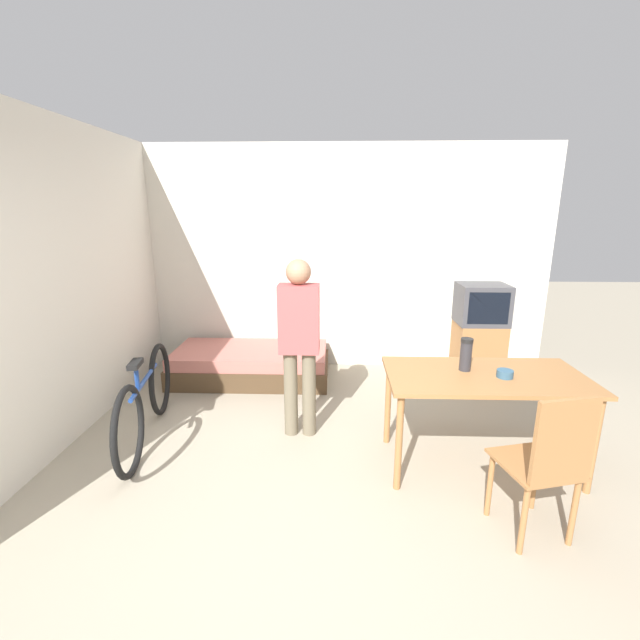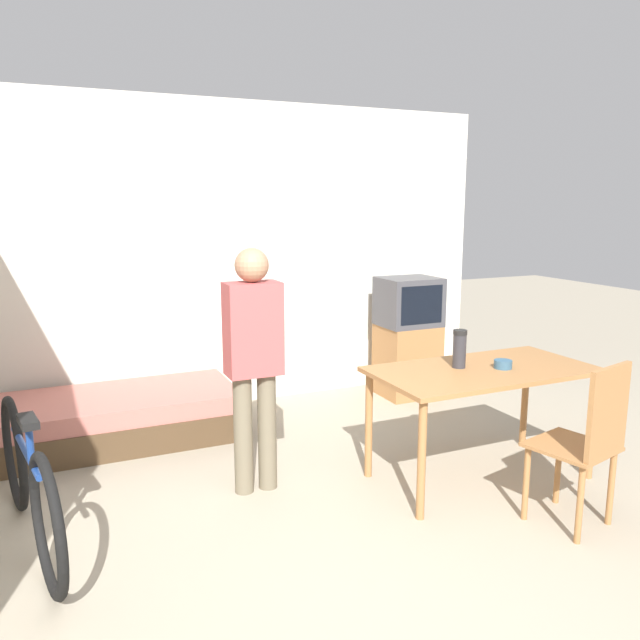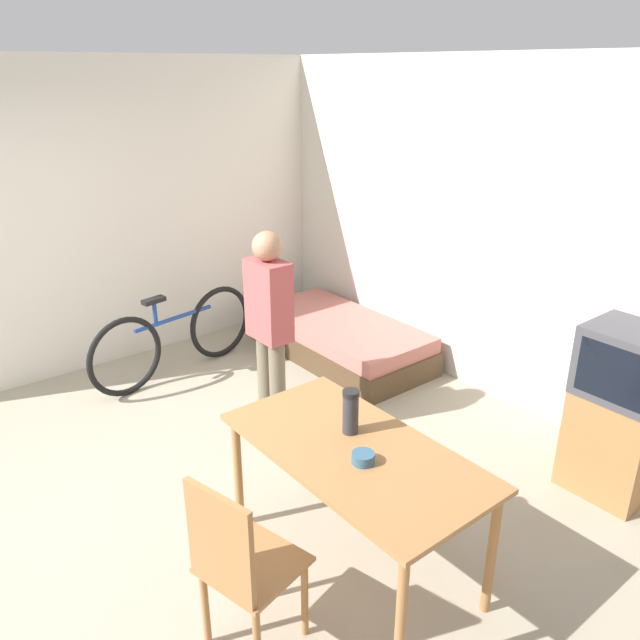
{
  "view_description": "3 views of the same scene",
  "coord_description": "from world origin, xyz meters",
  "views": [
    {
      "loc": [
        0.07,
        -1.9,
        1.96
      ],
      "look_at": [
        -0.05,
        1.78,
        1.0
      ],
      "focal_mm": 24.0,
      "sensor_mm": 36.0,
      "label": 1
    },
    {
      "loc": [
        -1.39,
        -2.04,
        1.84
      ],
      "look_at": [
        0.34,
        1.79,
        1.03
      ],
      "focal_mm": 35.0,
      "sensor_mm": 36.0,
      "label": 2
    },
    {
      "loc": [
        3.23,
        -0.73,
        2.6
      ],
      "look_at": [
        -0.09,
        1.92,
        0.86
      ],
      "focal_mm": 35.0,
      "sensor_mm": 36.0,
      "label": 3
    }
  ],
  "objects": [
    {
      "name": "wall_back",
      "position": [
        0.0,
        3.37,
        1.35
      ],
      "size": [
        5.35,
        0.06,
        2.7
      ],
      "color": "silver",
      "rests_on": "ground_plane"
    },
    {
      "name": "person_standing",
      "position": [
        -0.22,
        1.56,
        0.9
      ],
      "size": [
        0.34,
        0.21,
        1.56
      ],
      "color": "#6B604C",
      "rests_on": "ground_plane"
    },
    {
      "name": "ground_plane",
      "position": [
        0.0,
        0.0,
        0.0
      ],
      "size": [
        20.0,
        20.0,
        0.0
      ],
      "primitive_type": "plane",
      "color": "#9E937F"
    },
    {
      "name": "bicycle",
      "position": [
        -1.54,
        1.43,
        0.36
      ],
      "size": [
        0.33,
        1.7,
        0.78
      ],
      "color": "black",
      "rests_on": "ground_plane"
    },
    {
      "name": "mate_bowl",
      "position": [
        1.32,
        1.07,
        0.79
      ],
      "size": [
        0.12,
        0.12,
        0.05
      ],
      "color": "#335670",
      "rests_on": "dining_table"
    },
    {
      "name": "wooden_chair",
      "position": [
        1.31,
        0.33,
        0.54
      ],
      "size": [
        0.5,
        0.5,
        0.97
      ],
      "color": "#9E6B3D",
      "rests_on": "ground_plane"
    },
    {
      "name": "daybed",
      "position": [
        -0.9,
        2.81,
        0.18
      ],
      "size": [
        1.8,
        0.88,
        0.37
      ],
      "color": "#4C3823",
      "rests_on": "ground_plane"
    },
    {
      "name": "thermos_flask",
      "position": [
        1.07,
        1.2,
        0.9
      ],
      "size": [
        0.09,
        0.09,
        0.25
      ],
      "color": "#2D2D33",
      "rests_on": "dining_table"
    },
    {
      "name": "tv",
      "position": [
        1.74,
        2.89,
        0.57
      ],
      "size": [
        0.54,
        0.47,
        1.14
      ],
      "color": "#9E6B3D",
      "rests_on": "ground_plane"
    },
    {
      "name": "dining_table",
      "position": [
        1.2,
        1.12,
        0.68
      ],
      "size": [
        1.46,
        0.76,
        0.76
      ],
      "color": "#9E6B3D",
      "rests_on": "ground_plane"
    }
  ]
}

